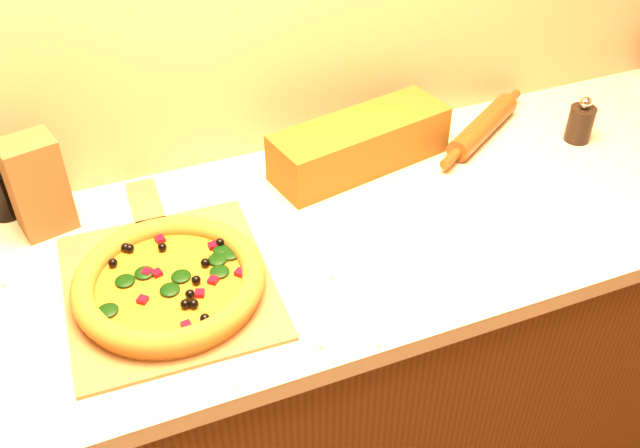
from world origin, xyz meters
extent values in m
cube|color=#4D2B10|center=(0.00, 1.43, 0.43)|extent=(2.80, 0.65, 0.86)
cube|color=beige|center=(0.00, 1.43, 0.88)|extent=(2.84, 0.68, 0.04)
cube|color=brown|center=(-0.22, 1.38, 0.90)|extent=(0.39, 0.43, 0.01)
cube|color=brown|center=(-0.21, 1.64, 0.90)|extent=(0.07, 0.17, 0.01)
cylinder|color=#C98632|center=(-0.22, 1.36, 0.92)|extent=(0.33, 0.33, 0.02)
cylinder|color=orange|center=(-0.22, 1.36, 0.93)|extent=(0.28, 0.28, 0.01)
torus|color=#914B1A|center=(-0.22, 1.36, 0.94)|extent=(0.35, 0.35, 0.04)
ellipsoid|color=black|center=(-0.17, 1.39, 0.94)|extent=(0.04, 0.04, 0.01)
sphere|color=black|center=(-0.26, 1.33, 0.94)|extent=(0.02, 0.02, 0.02)
cube|color=#9C0519|center=(-0.20, 1.30, 0.94)|extent=(0.02, 0.02, 0.01)
cylinder|color=black|center=(-0.12, 1.36, 0.90)|extent=(0.03, 0.03, 0.01)
cylinder|color=black|center=(0.81, 1.51, 0.94)|extent=(0.06, 0.06, 0.09)
sphere|color=silver|center=(0.81, 1.51, 1.00)|extent=(0.03, 0.03, 0.03)
cylinder|color=#612B10|center=(0.60, 1.61, 0.93)|extent=(0.26, 0.19, 0.05)
cylinder|color=#612B10|center=(0.75, 1.70, 0.93)|extent=(0.07, 0.05, 0.02)
cylinder|color=#612B10|center=(0.46, 1.52, 0.93)|extent=(0.07, 0.05, 0.02)
cube|color=brown|center=(0.28, 1.61, 0.96)|extent=(0.44, 0.21, 0.11)
cube|color=brown|center=(-0.41, 1.65, 1.00)|extent=(0.12, 0.10, 0.21)
cylinder|color=black|center=(-0.48, 1.73, 0.95)|extent=(0.07, 0.07, 0.11)
camera|label=1|loc=(-0.32, 0.38, 1.83)|focal=40.00mm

